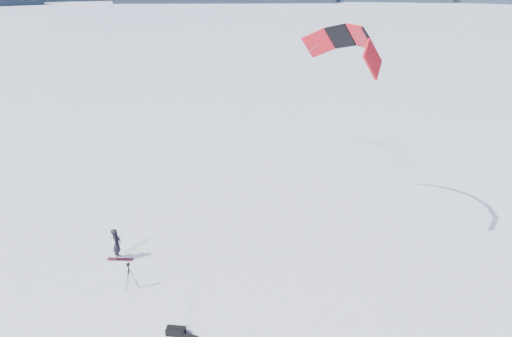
{
  "coord_description": "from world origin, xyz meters",
  "views": [
    {
      "loc": [
        6.99,
        -15.49,
        14.36
      ],
      "look_at": [
        6.78,
        6.64,
        4.51
      ],
      "focal_mm": 30.0,
      "sensor_mm": 36.0,
      "label": 1
    }
  ],
  "objects_px": {
    "tripod": "(129,272)",
    "snowkiter": "(119,258)",
    "gear_bag_a": "(176,331)",
    "snowboard": "(120,259)"
  },
  "relations": [
    {
      "from": "snowboard",
      "to": "tripod",
      "type": "xyz_separation_m",
      "value": [
        1.28,
        -2.37,
        0.94
      ]
    },
    {
      "from": "gear_bag_a",
      "to": "snowboard",
      "type": "bearing_deg",
      "value": 133.12
    },
    {
      "from": "tripod",
      "to": "snowboard",
      "type": "bearing_deg",
      "value": 116.06
    },
    {
      "from": "snowkiter",
      "to": "tripod",
      "type": "relative_size",
      "value": 1.27
    },
    {
      "from": "tripod",
      "to": "snowkiter",
      "type": "bearing_deg",
      "value": 116.75
    },
    {
      "from": "snowkiter",
      "to": "snowboard",
      "type": "xyz_separation_m",
      "value": [
        0.11,
        -0.13,
        0.02
      ]
    },
    {
      "from": "snowkiter",
      "to": "gear_bag_a",
      "type": "xyz_separation_m",
      "value": [
        4.21,
        -5.56,
        0.17
      ]
    },
    {
      "from": "snowboard",
      "to": "tripod",
      "type": "relative_size",
      "value": 0.96
    },
    {
      "from": "tripod",
      "to": "gear_bag_a",
      "type": "distance_m",
      "value": 4.23
    },
    {
      "from": "gear_bag_a",
      "to": "snowkiter",
      "type": "bearing_deg",
      "value": 133.2
    }
  ]
}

